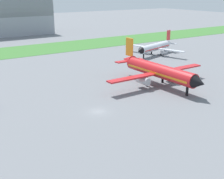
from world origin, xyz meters
TOP-DOWN VIEW (x-y plane):
  - ground_plane at (0.00, 0.00)m, footprint 600.00×600.00m
  - grass_taxiway_strip at (0.00, 83.86)m, footprint 360.00×28.00m
  - airplane_midfield_jet at (25.83, 8.02)m, footprint 35.25×34.53m
  - airplane_parked_jet_far at (55.28, 42.37)m, footprint 26.65×26.93m
  - hangar_distant at (21.31, 141.09)m, footprint 50.29×25.35m

SIDE VIEW (x-z plane):
  - ground_plane at x=0.00m, z-range 0.00..0.00m
  - grass_taxiway_strip at x=0.00m, z-range 0.00..0.08m
  - airplane_parked_jet_far at x=55.28m, z-range -1.36..8.38m
  - airplane_midfield_jet at x=25.83m, z-range -1.74..10.73m
  - hangar_distant at x=21.31m, z-range -1.23..28.33m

